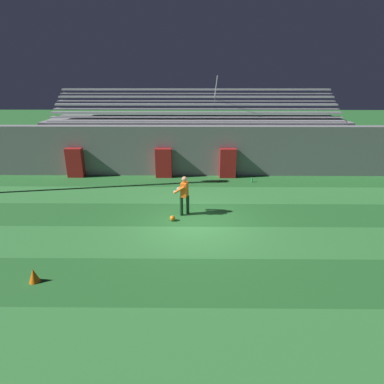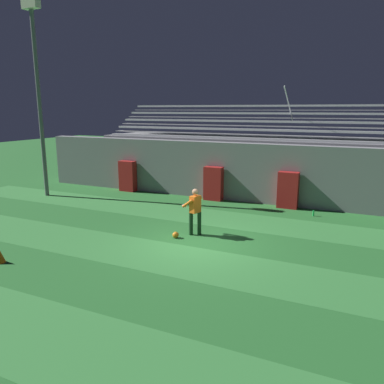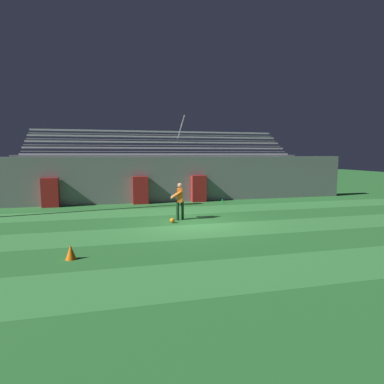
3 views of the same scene
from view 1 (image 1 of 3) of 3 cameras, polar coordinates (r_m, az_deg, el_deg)
ground_plane at (r=12.74m, az=0.69°, el=-5.58°), size 80.00×80.00×0.00m
turf_stripe_near at (r=7.82m, az=0.81°, el=-25.38°), size 28.00×2.28×0.01m
turf_stripe_mid at (r=11.46m, az=0.71°, el=-8.76°), size 28.00×2.28×0.01m
turf_stripe_far at (r=15.59m, az=0.67°, el=-0.51°), size 28.00×2.28×0.01m
back_wall at (r=18.42m, az=0.66°, el=7.37°), size 24.00×0.60×2.80m
padding_pillar_gate_left at (r=18.12m, az=-5.05°, el=5.17°), size 0.90×0.44×1.64m
padding_pillar_gate_right at (r=18.13m, az=6.37°, el=5.14°), size 0.90×0.44×1.64m
padding_pillar_far_left at (r=19.25m, az=-20.07°, el=4.92°), size 0.90×0.44×1.64m
bleacher_stand at (r=20.69m, az=0.65°, el=9.14°), size 18.00×4.05×5.43m
goalkeeper at (r=13.14m, az=-1.42°, el=-0.20°), size 0.66×0.68×1.67m
soccer_ball at (r=12.92m, az=-3.49°, el=-4.67°), size 0.22×0.22×0.22m
traffic_cone at (r=10.40m, az=-26.30°, el=-13.16°), size 0.30×0.30×0.42m
water_bottle at (r=17.66m, az=10.60°, el=2.11°), size 0.07×0.07×0.24m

